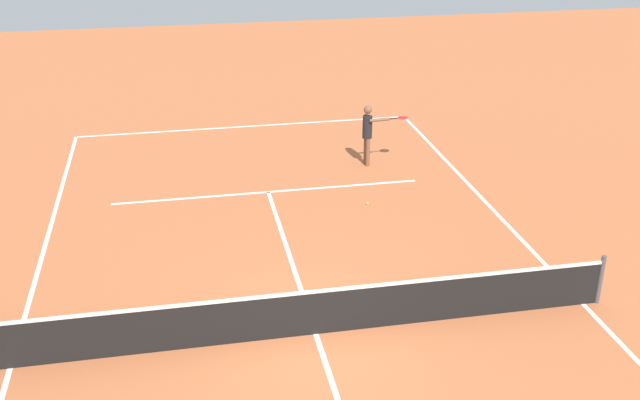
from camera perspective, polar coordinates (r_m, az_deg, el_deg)
name	(u,v)px	position (r m, az deg, el deg)	size (l,w,h in m)	color
ground_plane	(316,334)	(14.67, -0.32, -9.98)	(60.00, 60.00, 0.00)	#B76038
court_lines	(316,334)	(14.67, -0.32, -9.97)	(11.13, 24.96, 0.01)	white
tennis_net	(316,312)	(14.40, -0.33, -8.35)	(11.73, 0.10, 1.07)	#4C4C51
player_serving	(369,130)	(22.11, 3.69, 5.26)	(1.32, 0.49, 1.80)	brown
tennis_ball	(367,203)	(19.85, 3.57, -0.25)	(0.07, 0.07, 0.07)	#CCE033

